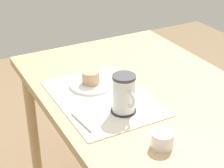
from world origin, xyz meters
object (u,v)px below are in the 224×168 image
pastry (91,77)px  coffee_mug (124,93)px  sugar_bowl (162,140)px  dining_table (140,106)px  pastry_plate (91,84)px

pastry → coffee_mug: (0.23, 0.02, 0.04)m
coffee_mug → sugar_bowl: coffee_mug is taller
dining_table → pastry_plate: (-0.10, -0.17, 0.10)m
pastry_plate → coffee_mug: bearing=5.1°
dining_table → coffee_mug: 0.26m
sugar_bowl → dining_table: bearing=157.5°
coffee_mug → sugar_bowl: bearing=1.9°
dining_table → pastry: bearing=-118.6°
pastry → sugar_bowl: pastry is taller
pastry_plate → coffee_mug: (0.23, 0.02, 0.07)m
pastry → pastry_plate: bearing=0.0°
dining_table → sugar_bowl: size_ratio=15.13×
dining_table → coffee_mug: size_ratio=7.83×
dining_table → pastry_plate: pastry_plate is taller
dining_table → pastry_plate: bearing=-118.6°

